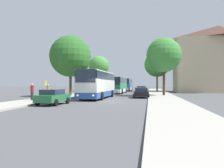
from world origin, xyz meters
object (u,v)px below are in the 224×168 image
(pedestrian_waiting_far, at_px, (48,91))
(parked_car_right_near, at_px, (141,92))
(bus_stop_sign, at_px, (46,87))
(pedestrian_waiting_near, at_px, (32,92))
(parked_car_left_curb, at_px, (53,97))
(bus_front, at_px, (98,84))
(bus_rear, at_px, (126,84))
(parked_car_right_far, at_px, (142,90))
(bus_middle, at_px, (118,85))
(tree_right_near, at_px, (157,64))
(tree_left_near, at_px, (99,66))
(tree_left_far, at_px, (70,56))
(tree_right_mid, at_px, (164,55))

(pedestrian_waiting_far, bearing_deg, parked_car_right_near, -10.61)
(bus_stop_sign, bearing_deg, pedestrian_waiting_near, -142.29)
(parked_car_left_curb, bearing_deg, bus_stop_sign, 126.10)
(pedestrian_waiting_far, bearing_deg, bus_front, -13.43)
(bus_front, height_order, parked_car_right_near, bus_front)
(bus_rear, relative_size, pedestrian_waiting_far, 6.19)
(bus_stop_sign, bearing_deg, pedestrian_waiting_far, 112.70)
(bus_rear, distance_m, parked_car_right_near, 30.33)
(parked_car_right_far, height_order, pedestrian_waiting_near, pedestrian_waiting_near)
(bus_middle, bearing_deg, bus_rear, 89.43)
(bus_rear, xyz_separation_m, tree_right_near, (8.25, -4.29, 5.09))
(bus_front, bearing_deg, bus_rear, 89.36)
(tree_left_near, relative_size, tree_left_far, 0.98)
(bus_front, bearing_deg, bus_middle, 88.94)
(bus_middle, bearing_deg, parked_car_right_far, -32.94)
(bus_middle, bearing_deg, pedestrian_waiting_near, -105.80)
(parked_car_right_far, distance_m, pedestrian_waiting_near, 22.33)
(bus_middle, distance_m, tree_right_near, 15.21)
(bus_front, xyz_separation_m, tree_right_near, (8.67, 27.67, 4.99))
(bus_rear, xyz_separation_m, parked_car_right_far, (4.91, -19.13, -1.00))
(bus_front, xyz_separation_m, pedestrian_waiting_near, (-5.93, -6.45, -0.81))
(bus_front, bearing_deg, parked_car_right_far, 67.57)
(parked_car_left_curb, xyz_separation_m, pedestrian_waiting_far, (-4.44, 8.00, 0.29))
(bus_middle, distance_m, tree_left_far, 14.36)
(pedestrian_waiting_far, xyz_separation_m, tree_left_near, (0.16, 28.50, 5.54))
(tree_left_far, relative_size, tree_right_near, 0.93)
(bus_front, relative_size, tree_left_near, 1.33)
(parked_car_right_far, height_order, tree_left_near, tree_left_near)
(parked_car_right_near, xyz_separation_m, tree_left_far, (-10.94, 1.49, 5.46))
(parked_car_left_curb, height_order, parked_car_right_far, parked_car_right_far)
(bus_front, distance_m, parked_car_right_near, 6.15)
(parked_car_right_near, bearing_deg, pedestrian_waiting_far, 14.69)
(bus_stop_sign, relative_size, tree_left_near, 0.24)
(parked_car_left_curb, bearing_deg, parked_car_right_far, 73.70)
(bus_stop_sign, xyz_separation_m, tree_right_near, (13.45, 33.23, 5.34))
(bus_front, bearing_deg, pedestrian_waiting_near, -132.51)
(pedestrian_waiting_far, height_order, tree_left_far, tree_left_far)
(tree_right_near, bearing_deg, parked_car_left_curb, -105.90)
(pedestrian_waiting_far, bearing_deg, tree_right_mid, 0.70)
(parked_car_left_curb, relative_size, tree_right_near, 0.42)
(parked_car_right_near, distance_m, bus_stop_sign, 12.98)
(bus_front, distance_m, tree_left_near, 27.96)
(pedestrian_waiting_far, bearing_deg, tree_right_near, 34.86)
(bus_middle, height_order, tree_right_near, tree_right_near)
(parked_car_right_near, distance_m, pedestrian_waiting_near, 14.42)
(parked_car_left_curb, bearing_deg, parked_car_right_near, 58.71)
(parked_car_right_near, bearing_deg, bus_middle, -71.67)
(bus_middle, relative_size, tree_left_far, 1.28)
(bus_rear, height_order, tree_right_mid, tree_right_mid)
(bus_middle, xyz_separation_m, bus_rear, (0.09, 15.92, 0.06))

